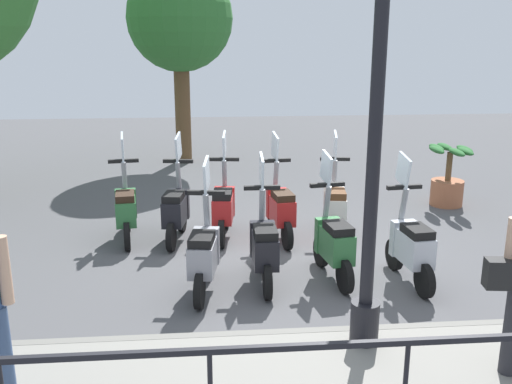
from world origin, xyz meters
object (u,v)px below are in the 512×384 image
object	(u,v)px
scooter_near_1	(333,242)
scooter_near_2	(264,246)
scooter_near_3	(204,253)
scooter_far_4	(126,209)
tree_distant	(180,20)
scooter_near_0	(411,245)
scooter_far_3	(176,209)
scooter_far_0	(335,206)
scooter_far_2	(224,206)
potted_palm	(448,181)
scooter_far_1	(280,208)
lamp_post_near	(375,133)

from	to	relation	value
scooter_near_1	scooter_near_2	bearing A→B (deg)	86.41
scooter_near_2	scooter_near_3	size ratio (longest dim) A/B	1.00
scooter_far_4	tree_distant	bearing A→B (deg)	-14.09
scooter_near_0	scooter_far_3	distance (m)	3.34
scooter_far_0	scooter_far_3	size ratio (longest dim) A/B	1.00
scooter_far_2	potted_palm	bearing A→B (deg)	-64.86
scooter_far_4	scooter_near_0	bearing A→B (deg)	-123.93
scooter_far_1	scooter_far_4	size ratio (longest dim) A/B	1.00
scooter_near_2	scooter_near_1	bearing A→B (deg)	-85.33
potted_palm	scooter_far_1	world-z (taller)	scooter_far_1
scooter_near_3	scooter_far_3	xyz separation A→B (m)	(1.77, 0.41, 0.00)
tree_distant	scooter_near_0	bearing A→B (deg)	-157.66
scooter_far_4	lamp_post_near	bearing A→B (deg)	-149.55
scooter_near_1	scooter_near_3	bearing A→B (deg)	90.55
scooter_near_3	scooter_far_1	bearing A→B (deg)	-24.81
potted_palm	scooter_far_4	distance (m)	5.55
lamp_post_near	scooter_near_2	world-z (taller)	lamp_post_near
scooter_near_0	scooter_far_3	world-z (taller)	same
lamp_post_near	scooter_far_4	xyz separation A→B (m)	(3.36, 2.60, -1.63)
potted_palm	scooter_near_3	size ratio (longest dim) A/B	0.69
scooter_near_0	scooter_far_1	world-z (taller)	same
potted_palm	scooter_near_1	bearing A→B (deg)	137.70
lamp_post_near	scooter_near_2	size ratio (longest dim) A/B	2.87
scooter_near_0	scooter_far_3	bearing A→B (deg)	53.29
tree_distant	scooter_far_1	world-z (taller)	tree_distant
scooter_near_3	scooter_near_2	bearing A→B (deg)	-68.24
lamp_post_near	scooter_far_4	bearing A→B (deg)	37.71
scooter_near_0	scooter_far_1	distance (m)	2.13
scooter_far_0	scooter_far_1	bearing A→B (deg)	100.61
potted_palm	scooter_near_2	xyz separation A→B (m)	(-3.03, 3.54, 0.04)
lamp_post_near	potted_palm	world-z (taller)	lamp_post_near
scooter_near_1	scooter_far_2	bearing A→B (deg)	30.46
scooter_near_0	scooter_near_3	bearing A→B (deg)	85.47
scooter_near_0	scooter_far_3	size ratio (longest dim) A/B	1.00
potted_palm	scooter_near_3	bearing A→B (deg)	126.93
potted_palm	scooter_far_1	distance (m)	3.50
scooter_near_0	scooter_near_3	size ratio (longest dim) A/B	1.00
scooter_near_0	scooter_near_2	bearing A→B (deg)	80.33
scooter_far_1	scooter_far_2	size ratio (longest dim) A/B	1.00
lamp_post_near	scooter_near_1	xyz separation A→B (m)	(1.75, -0.09, -1.63)
lamp_post_near	scooter_far_3	bearing A→B (deg)	29.78
lamp_post_near	scooter_far_0	xyz separation A→B (m)	(3.24, -0.44, -1.63)
scooter_near_0	scooter_far_2	xyz separation A→B (m)	(1.79, 2.18, 0.00)
scooter_far_0	scooter_far_1	distance (m)	0.82
scooter_far_1	scooter_near_2	bearing A→B (deg)	158.45
tree_distant	scooter_far_0	distance (m)	6.59
scooter_far_2	scooter_far_0	bearing A→B (deg)	-87.75
scooter_far_2	scooter_far_4	xyz separation A→B (m)	(0.01, 1.41, 0.00)
scooter_near_2	scooter_far_1	xyz separation A→B (m)	(1.52, -0.39, 0.00)
scooter_far_2	scooter_far_3	world-z (taller)	same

